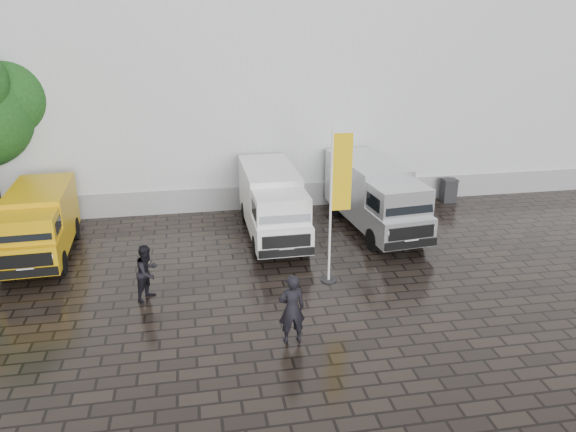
# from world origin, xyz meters

# --- Properties ---
(ground) EXTENTS (120.00, 120.00, 0.00)m
(ground) POSITION_xyz_m (0.00, 0.00, 0.00)
(ground) COLOR black
(ground) RESTS_ON ground
(exhibition_hall) EXTENTS (44.00, 16.00, 12.00)m
(exhibition_hall) POSITION_xyz_m (2.00, 16.00, 6.00)
(exhibition_hall) COLOR silver
(exhibition_hall) RESTS_ON ground
(hall_plinth) EXTENTS (44.00, 0.15, 1.00)m
(hall_plinth) POSITION_xyz_m (2.00, 7.95, 0.50)
(hall_plinth) COLOR gray
(hall_plinth) RESTS_ON ground
(van_yellow) EXTENTS (2.12, 5.11, 2.33)m
(van_yellow) POSITION_xyz_m (-8.88, 4.23, 1.16)
(van_yellow) COLOR #D79E0B
(van_yellow) RESTS_ON ground
(van_white) EXTENTS (1.97, 5.78, 2.50)m
(van_white) POSITION_xyz_m (-0.66, 4.70, 1.25)
(van_white) COLOR white
(van_white) RESTS_ON ground
(van_silver) EXTENTS (2.60, 6.16, 2.59)m
(van_silver) POSITION_xyz_m (3.37, 4.70, 1.30)
(van_silver) COLOR silver
(van_silver) RESTS_ON ground
(flagpole) EXTENTS (0.88, 0.50, 4.98)m
(flagpole) POSITION_xyz_m (0.72, 0.67, 2.78)
(flagpole) COLOR black
(flagpole) RESTS_ON ground
(wheelie_bin) EXTENTS (0.66, 0.66, 1.05)m
(wheelie_bin) POSITION_xyz_m (7.74, 7.33, 0.52)
(wheelie_bin) COLOR black
(wheelie_bin) RESTS_ON ground
(person_front) EXTENTS (0.74, 0.51, 1.92)m
(person_front) POSITION_xyz_m (-1.27, -2.54, 0.96)
(person_front) COLOR black
(person_front) RESTS_ON ground
(person_tent) EXTENTS (1.01, 1.06, 1.72)m
(person_tent) POSITION_xyz_m (-5.06, 0.51, 0.86)
(person_tent) COLOR black
(person_tent) RESTS_ON ground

